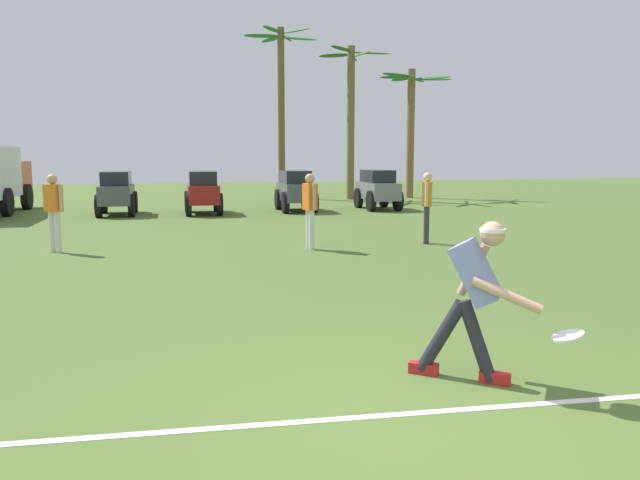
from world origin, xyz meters
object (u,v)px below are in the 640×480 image
(teammate_near_sideline, at_px, (310,204))
(palm_tree_far_right, at_px, (411,120))
(parked_car_slot_b, at_px, (203,191))
(parked_car_slot_c, at_px, (296,190))
(palm_tree_left_of_centre, at_px, (281,97))
(frisbee_thrower, at_px, (474,291))
(parked_car_slot_d, at_px, (378,188))
(parked_car_slot_a, at_px, (117,192))
(teammate_deep, at_px, (54,206))
(frisbee_in_flight, at_px, (568,336))
(teammate_midfield, at_px, (427,201))
(palm_tree_right_of_centre, at_px, (351,111))

(teammate_near_sideline, bearing_deg, palm_tree_far_right, 60.09)
(parked_car_slot_b, xyz_separation_m, palm_tree_far_right, (9.63, 5.49, 2.71))
(parked_car_slot_c, relative_size, palm_tree_left_of_centre, 0.32)
(frisbee_thrower, relative_size, parked_car_slot_c, 0.59)
(teammate_near_sideline, bearing_deg, palm_tree_left_of_centre, 81.08)
(parked_car_slot_b, bearing_deg, palm_tree_far_right, 29.66)
(teammate_near_sideline, relative_size, palm_tree_left_of_centre, 0.21)
(parked_car_slot_d, bearing_deg, parked_car_slot_a, 179.05)
(teammate_deep, height_order, parked_car_slot_c, teammate_deep)
(frisbee_thrower, distance_m, teammate_deep, 9.73)
(frisbee_in_flight, bearing_deg, parked_car_slot_b, 95.62)
(frisbee_in_flight, distance_m, parked_car_slot_a, 17.66)
(teammate_deep, bearing_deg, parked_car_slot_c, 49.67)
(teammate_midfield, relative_size, palm_tree_left_of_centre, 0.21)
(teammate_near_sideline, xyz_separation_m, parked_car_slot_c, (1.59, 8.70, -0.20))
(frisbee_in_flight, distance_m, parked_car_slot_b, 16.88)
(teammate_near_sideline, bearing_deg, parked_car_slot_d, 62.13)
(palm_tree_far_right, bearing_deg, palm_tree_left_of_centre, 168.45)
(palm_tree_left_of_centre, bearing_deg, teammate_midfield, -88.84)
(frisbee_thrower, height_order, teammate_midfield, teammate_midfield)
(teammate_midfield, distance_m, palm_tree_far_right, 15.02)
(frisbee_in_flight, height_order, parked_car_slot_c, parked_car_slot_c)
(parked_car_slot_c, bearing_deg, parked_car_slot_a, 178.85)
(parked_car_slot_c, bearing_deg, teammate_deep, -130.33)
(palm_tree_right_of_centre, bearing_deg, parked_car_slot_b, -142.15)
(teammate_deep, xyz_separation_m, parked_car_slot_a, (0.72, 7.91, -0.20))
(parked_car_slot_c, bearing_deg, teammate_near_sideline, -100.37)
(frisbee_in_flight, relative_size, parked_car_slot_c, 0.13)
(parked_car_slot_c, bearing_deg, palm_tree_left_of_centre, 83.06)
(teammate_midfield, distance_m, parked_car_slot_c, 8.57)
(frisbee_in_flight, height_order, teammate_midfield, teammate_midfield)
(frisbee_in_flight, xyz_separation_m, parked_car_slot_d, (4.51, 16.96, 0.20))
(palm_tree_far_right, bearing_deg, parked_car_slot_c, -140.64)
(parked_car_slot_d, distance_m, palm_tree_far_right, 6.91)
(frisbee_in_flight, distance_m, palm_tree_far_right, 23.85)
(parked_car_slot_a, bearing_deg, teammate_midfield, -50.97)
(frisbee_thrower, height_order, palm_tree_right_of_centre, palm_tree_right_of_centre)
(teammate_midfield, height_order, parked_car_slot_a, teammate_midfield)
(teammate_near_sideline, bearing_deg, frisbee_thrower, -93.11)
(parked_car_slot_b, xyz_separation_m, parked_car_slot_d, (6.17, 0.16, 0.00))
(parked_car_slot_a, relative_size, palm_tree_left_of_centre, 0.32)
(parked_car_slot_c, distance_m, parked_car_slot_d, 2.99)
(parked_car_slot_a, xyz_separation_m, parked_car_slot_d, (8.89, -0.15, 0.00))
(frisbee_thrower, bearing_deg, parked_car_slot_c, 83.00)
(teammate_deep, height_order, palm_tree_far_right, palm_tree_far_right)
(frisbee_in_flight, xyz_separation_m, teammate_deep, (-5.09, 9.20, 0.40))
(parked_car_slot_a, xyz_separation_m, palm_tree_right_of_centre, (9.47, 4.93, 3.06))
(frisbee_thrower, bearing_deg, parked_car_slot_a, 103.28)
(frisbee_in_flight, height_order, palm_tree_right_of_centre, palm_tree_right_of_centre)
(frisbee_thrower, xyz_separation_m, palm_tree_far_right, (8.47, 21.66, 2.67))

